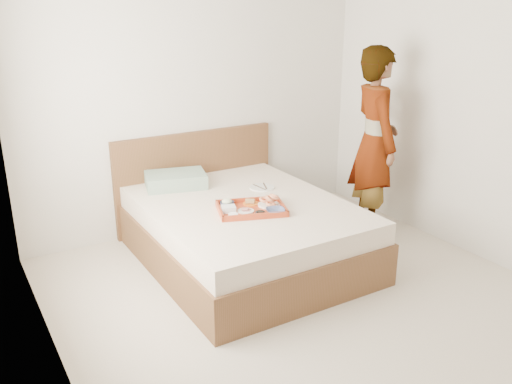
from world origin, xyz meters
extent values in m
cube|color=beige|center=(0.00, 0.00, 0.00)|extent=(3.50, 4.00, 0.01)
cube|color=silver|center=(0.00, 2.00, 1.30)|extent=(3.50, 0.01, 2.60)
cube|color=silver|center=(-1.75, 0.00, 1.30)|extent=(0.01, 4.00, 2.60)
cube|color=silver|center=(1.75, 0.00, 1.30)|extent=(0.01, 4.00, 2.60)
cube|color=brown|center=(-0.06, 1.00, 0.27)|extent=(1.65, 2.00, 0.53)
cube|color=brown|center=(-0.06, 1.97, 0.47)|extent=(1.65, 0.06, 0.95)
cube|color=gray|center=(-0.39, 1.70, 0.59)|extent=(0.61, 0.49, 0.13)
cube|color=red|center=(-0.11, 0.81, 0.55)|extent=(0.63, 0.54, 0.05)
cylinder|color=white|center=(0.06, 0.82, 0.55)|extent=(0.23, 0.23, 0.01)
imported|color=#121341|center=(0.01, 0.64, 0.56)|extent=(0.19, 0.19, 0.04)
cylinder|color=black|center=(-0.11, 0.67, 0.56)|extent=(0.10, 0.10, 0.03)
cylinder|color=white|center=(-0.17, 0.79, 0.55)|extent=(0.17, 0.17, 0.01)
cylinder|color=orange|center=(-0.05, 0.92, 0.55)|extent=(0.17, 0.17, 0.01)
imported|color=#121341|center=(-0.24, 0.99, 0.56)|extent=(0.15, 0.15, 0.04)
cube|color=silver|center=(-0.29, 0.86, 0.57)|extent=(0.14, 0.12, 0.05)
cylinder|color=white|center=(-0.31, 0.75, 0.56)|extent=(0.10, 0.10, 0.03)
cylinder|color=white|center=(0.27, 1.26, 0.54)|extent=(0.27, 0.27, 0.01)
imported|color=white|center=(1.31, 0.95, 0.89)|extent=(0.62, 0.75, 1.77)
camera|label=1|loc=(-2.17, -2.69, 2.11)|focal=37.87mm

